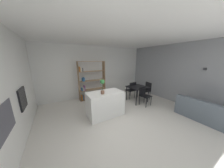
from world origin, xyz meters
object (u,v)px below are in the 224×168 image
dining_chair_far (131,89)px  dining_table (137,88)px  dining_chair_window_side (147,89)px  sofa (208,114)px  kitchen_island (105,104)px  potted_plant_on_island (102,85)px  dining_chair_near (144,94)px  open_bookshelf (90,81)px  built_in_oven (23,98)px

dining_chair_far → dining_table: bearing=88.7°
dining_chair_far → dining_chair_window_side: 0.81m
dining_chair_window_side → sofa: size_ratio=0.50×
kitchen_island → potted_plant_on_island: bearing=-141.5°
dining_table → dining_chair_near: dining_chair_near is taller
kitchen_island → dining_chair_far: (2.01, 0.83, 0.08)m
open_bookshelf → dining_chair_window_side: bearing=-30.3°
potted_plant_on_island → open_bookshelf: bearing=84.6°
dining_table → sofa: size_ratio=0.49×
open_bookshelf → sofa: bearing=-54.4°
open_bookshelf → dining_chair_far: open_bookshelf is taller
dining_chair_window_side → sofa: dining_chair_window_side is taller
dining_table → sofa: (0.93, -2.53, -0.43)m
kitchen_island → dining_chair_window_side: (2.68, 0.37, 0.09)m
potted_plant_on_island → dining_chair_window_side: size_ratio=0.57×
dining_chair_near → kitchen_island: bearing=170.3°
built_in_oven → open_bookshelf: open_bookshelf is taller
dining_chair_near → sofa: (0.95, -2.07, -0.26)m
built_in_oven → dining_table: size_ratio=0.63×
potted_plant_on_island → dining_chair_near: potted_plant_on_island is taller
dining_table → open_bookshelf: bearing=142.2°
built_in_oven → dining_chair_near: bearing=-3.8°
dining_chair_window_side → potted_plant_on_island: bearing=-72.8°
dining_table → dining_chair_far: dining_chair_far is taller
sofa → dining_chair_far: bearing=17.4°
dining_chair_far → sofa: dining_chair_far is taller
open_bookshelf → sofa: size_ratio=1.10×
built_in_oven → kitchen_island: built_in_oven is taller
built_in_oven → dining_chair_far: bearing=8.1°
dining_table → dining_chair_window_side: 0.68m
open_bookshelf → dining_chair_window_side: open_bookshelf is taller
kitchen_island → open_bookshelf: (0.04, 1.91, 0.52)m
kitchen_island → potted_plant_on_island: size_ratio=2.56×
potted_plant_on_island → dining_chair_far: bearing=23.7°
potted_plant_on_island → kitchen_island: bearing=38.5°
potted_plant_on_island → open_bookshelf: size_ratio=0.26×
built_in_oven → potted_plant_on_island: potted_plant_on_island is taller
kitchen_island → open_bookshelf: size_ratio=0.66×
dining_chair_near → sofa: bearing=-72.9°
built_in_oven → kitchen_island: bearing=-5.1°
kitchen_island → dining_table: (2.01, 0.38, 0.22)m
built_in_oven → dining_chair_near: size_ratio=0.67×
open_bookshelf → dining_chair_near: bearing=-45.5°
sofa → open_bookshelf: bearing=35.6°
dining_table → dining_chair_near: size_ratio=1.07×
potted_plant_on_island → dining_table: bearing=13.0°
built_in_oven → open_bookshelf: (2.41, 1.70, -0.11)m
potted_plant_on_island → sofa: bearing=-33.3°
potted_plant_on_island → dining_table: potted_plant_on_island is taller
built_in_oven → dining_chair_window_side: 5.07m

